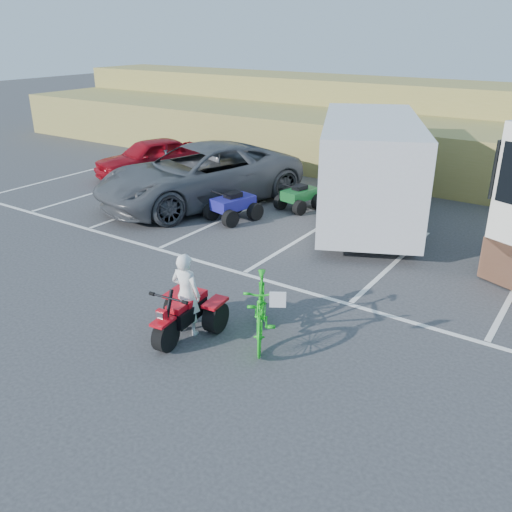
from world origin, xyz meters
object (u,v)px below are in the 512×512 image
Objects in this scene: cargo_trailer at (369,168)px; red_trike_atv at (184,336)px; rider at (186,294)px; green_dirt_bike at (261,309)px; grey_pickup at (199,175)px; quad_atv_blue at (233,220)px; red_car at (150,157)px; quad_atv_green at (299,209)px.

red_trike_atv is at bearing -116.23° from cargo_trailer.
rider reaches higher than green_dirt_bike.
grey_pickup is 2.24m from quad_atv_blue.
quad_atv_blue is (-3.13, 5.82, 0.00)m from red_trike_atv.
rider is at bearing -116.39° from cargo_trailer.
cargo_trailer reaches higher than green_dirt_bike.
grey_pickup is 1.59× the size of red_car.
rider is at bearing 174.45° from green_dirt_bike.
green_dirt_bike is at bearing -53.64° from quad_atv_green.
cargo_trailer reaches higher than quad_atv_green.
red_car is 9.01m from cargo_trailer.
quad_atv_green is (-2.20, -0.00, -1.61)m from cargo_trailer.
rider is at bearing -47.96° from quad_atv_blue.
rider is 0.24× the size of grey_pickup.
green_dirt_bike is 0.48× the size of red_car.
rider is at bearing -63.63° from quad_atv_green.
grey_pickup is 4.12m from red_car.
rider reaches higher than quad_atv_blue.
quad_atv_blue is (1.89, -0.76, -0.93)m from grey_pickup.
red_car is at bearing 130.27° from red_trike_atv.
red_car is (-3.77, 1.63, -0.21)m from grey_pickup.
green_dirt_bike is (1.24, 0.60, -0.19)m from rider.
green_dirt_bike is (1.22, 0.75, 0.60)m from red_trike_atv.
grey_pickup is 3.36m from quad_atv_green.
rider is 0.79× the size of green_dirt_bike.
red_car is at bearing -49.26° from rider.
red_trike_atv is 8.32m from grey_pickup.
quad_atv_blue is 1.09× the size of quad_atv_green.
grey_pickup reaches higher than quad_atv_blue.
red_car is at bearing 152.57° from cargo_trailer.
cargo_trailer reaches higher than red_trike_atv.
cargo_trailer is (8.96, -0.39, 0.89)m from red_car.
grey_pickup is at bearing -58.83° from rider.
cargo_trailer is at bearing 82.05° from red_trike_atv.
red_trike_atv is 1.55m from green_dirt_bike.
green_dirt_bike is 7.81m from quad_atv_green.
red_trike_atv is 8.08m from quad_atv_green.
rider is 7.97m from quad_atv_green.
rider is at bearing -33.13° from grey_pickup.
rider is 0.23× the size of cargo_trailer.
green_dirt_bike is 6.71m from quad_atv_blue.
cargo_trailer is (0.19, 7.67, 0.81)m from rider.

